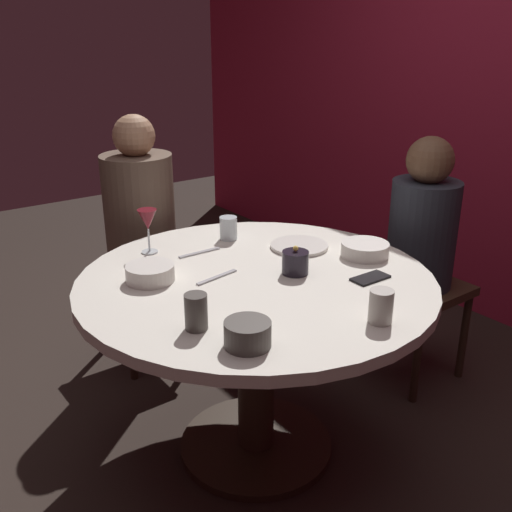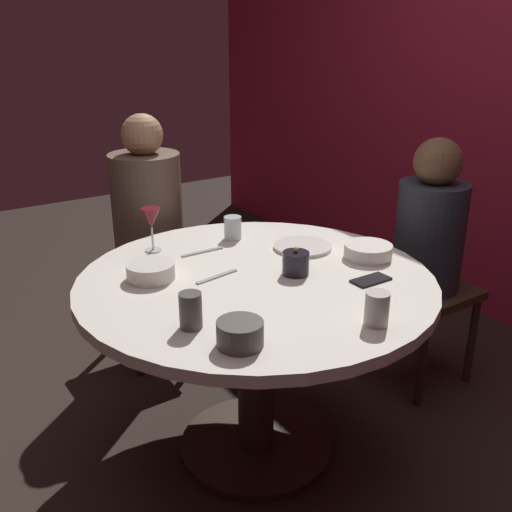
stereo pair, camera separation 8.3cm
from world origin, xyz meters
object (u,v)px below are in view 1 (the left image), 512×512
Objects in this scene: cup_near_candle at (196,312)px; cup_by_left_diner at (228,228)px; bowl_serving_large at (365,249)px; cup_by_right_diner at (381,306)px; candle_holder at (295,262)px; wine_glass at (148,221)px; cell_phone at (370,278)px; bowl_small_white at (150,273)px; dinner_plate at (299,246)px; seated_diner_left at (140,215)px; dining_table at (256,318)px; bowl_salad_center at (248,334)px; seated_diner_back at (422,234)px.

cup_near_candle reaches higher than cup_by_left_diner.
cup_by_right_diner is (0.41, -0.37, 0.02)m from bowl_serving_large.
wine_glass reaches higher than candle_holder.
bowl_small_white reaches higher than cell_phone.
wine_glass is 0.96× the size of bowl_serving_large.
bowl_serving_large is (0.22, 0.14, 0.02)m from dinner_plate.
bowl_serving_large is (1.00, 0.46, 0.03)m from seated_diner_left.
candle_holder is at bearing 7.77° from seated_diner_left.
bowl_salad_center is (0.37, -0.31, 0.20)m from dining_table.
cup_by_right_diner reaches higher than dinner_plate.
dinner_plate is 0.64m from bowl_small_white.
wine_glass is 1.70× the size of cup_by_right_diner.
bowl_salad_center is 0.78× the size of bowl_small_white.
seated_diner_left is 11.03× the size of cup_near_candle.
cup_near_candle reaches higher than candle_holder.
bowl_salad_center is at bearing 16.84° from seated_diner_back.
seated_diner_left is at bearing -164.42° from cell_phone.
cup_near_candle is 1.06× the size of cup_by_right_diner.
cup_by_left_diner reaches higher than bowl_serving_large.
candle_holder is 0.27m from dinner_plate.
seated_diner_back reaches higher than cup_by_left_diner.
wine_glass reaches higher than dinner_plate.
seated_diner_left is at bearing -176.17° from cup_by_right_diner.
cup_by_left_diner is (-0.59, 0.52, -0.01)m from cup_near_candle.
bowl_serving_large is at bearing 138.11° from cup_by_right_diner.
cup_near_candle is (1.12, -0.37, 0.05)m from seated_diner_left.
bowl_salad_center is 0.42m from cup_by_right_diner.
cup_by_right_diner is (0.89, -0.05, 0.00)m from cup_by_left_diner.
cup_near_candle is at bearing -18.22° from seated_diner_left.
wine_glass is at bearing -147.33° from candle_holder.
cup_by_left_diner is at bearing 149.18° from bowl_salad_center.
candle_holder is at bearing -137.22° from cell_phone.
dining_table is at bearing -100.62° from bowl_serving_large.
wine_glass is at bearing -156.98° from dining_table.
dining_table is 7.47× the size of bowl_small_white.
candle_holder is at bearing -95.15° from bowl_serving_large.
cell_phone is at bearing 50.74° from dining_table.
seated_diner_left is 1.18m from cup_near_candle.
seated_diner_back is 1.29m from bowl_salad_center.
dinner_plate is 1.27× the size of bowl_serving_large.
bowl_serving_large is at bearing 97.96° from cup_near_candle.
bowl_salad_center is 1.20× the size of cup_near_candle.
bowl_salad_center is (0.32, -0.44, -0.01)m from candle_holder.
cup_by_right_diner reaches higher than cup_by_left_diner.
cup_by_left_diner is at bearing 112.99° from bowl_small_white.
seated_diner_back is at bearing 106.84° from bowl_salad_center.
dinner_plate is 0.67m from cup_by_right_diner.
candle_holder reaches higher than bowl_salad_center.
seated_diner_left reaches higher than wine_glass.
cup_by_right_diner is (0.12, 0.40, 0.02)m from bowl_salad_center.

